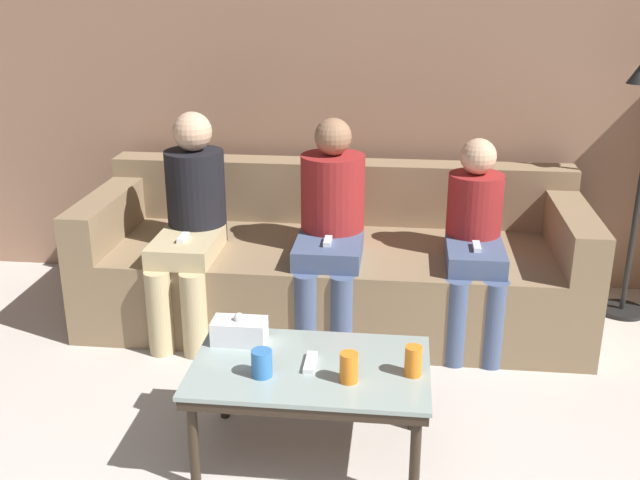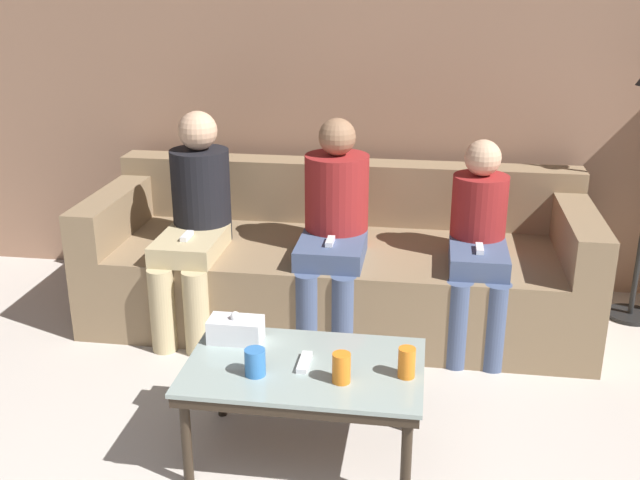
{
  "view_description": "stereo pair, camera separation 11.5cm",
  "coord_description": "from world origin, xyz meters",
  "px_view_note": "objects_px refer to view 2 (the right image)",
  "views": [
    {
      "loc": [
        0.36,
        -0.69,
        1.87
      ],
      "look_at": [
        0.0,
        2.49,
        0.7
      ],
      "focal_mm": 42.0,
      "sensor_mm": 36.0,
      "label": 1
    },
    {
      "loc": [
        0.47,
        -0.68,
        1.87
      ],
      "look_at": [
        0.0,
        2.49,
        0.7
      ],
      "focal_mm": 42.0,
      "sensor_mm": 36.0,
      "label": 2
    }
  ],
  "objects_px": {
    "coffee_table": "(304,374)",
    "cup_near_right": "(407,363)",
    "cup_near_left": "(341,368)",
    "couch": "(338,265)",
    "cup_far_center": "(255,362)",
    "seated_person_left_end": "(196,216)",
    "game_remote": "(304,362)",
    "seated_person_mid_left": "(334,222)",
    "seated_person_mid_right": "(478,241)",
    "tissue_box": "(236,330)"
  },
  "relations": [
    {
      "from": "coffee_table",
      "to": "game_remote",
      "type": "distance_m",
      "value": 0.05
    },
    {
      "from": "tissue_box",
      "to": "game_remote",
      "type": "bearing_deg",
      "value": -26.09
    },
    {
      "from": "cup_far_center",
      "to": "seated_person_left_end",
      "type": "bearing_deg",
      "value": 116.35
    },
    {
      "from": "cup_far_center",
      "to": "seated_person_mid_left",
      "type": "height_order",
      "value": "seated_person_mid_left"
    },
    {
      "from": "game_remote",
      "to": "seated_person_mid_right",
      "type": "relative_size",
      "value": 0.14
    },
    {
      "from": "cup_far_center",
      "to": "coffee_table",
      "type": "bearing_deg",
      "value": 30.82
    },
    {
      "from": "coffee_table",
      "to": "seated_person_mid_left",
      "type": "height_order",
      "value": "seated_person_mid_left"
    },
    {
      "from": "seated_person_mid_left",
      "to": "couch",
      "type": "bearing_deg",
      "value": 90.0
    },
    {
      "from": "cup_near_left",
      "to": "cup_far_center",
      "type": "relative_size",
      "value": 1.11
    },
    {
      "from": "cup_far_center",
      "to": "game_remote",
      "type": "distance_m",
      "value": 0.2
    },
    {
      "from": "cup_near_left",
      "to": "cup_near_right",
      "type": "relative_size",
      "value": 0.98
    },
    {
      "from": "seated_person_left_end",
      "to": "game_remote",
      "type": "bearing_deg",
      "value": -55.33
    },
    {
      "from": "cup_far_center",
      "to": "tissue_box",
      "type": "xyz_separation_m",
      "value": [
        -0.14,
        0.25,
        -0.0
      ]
    },
    {
      "from": "seated_person_mid_right",
      "to": "game_remote",
      "type": "bearing_deg",
      "value": -122.33
    },
    {
      "from": "seated_person_mid_right",
      "to": "cup_near_right",
      "type": "bearing_deg",
      "value": -105.24
    },
    {
      "from": "tissue_box",
      "to": "cup_near_right",
      "type": "bearing_deg",
      "value": -14.65
    },
    {
      "from": "cup_near_right",
      "to": "cup_far_center",
      "type": "xyz_separation_m",
      "value": [
        -0.57,
        -0.07,
        -0.01
      ]
    },
    {
      "from": "cup_near_right",
      "to": "tissue_box",
      "type": "height_order",
      "value": "tissue_box"
    },
    {
      "from": "cup_near_right",
      "to": "game_remote",
      "type": "xyz_separation_m",
      "value": [
        -0.39,
        0.03,
        -0.05
      ]
    },
    {
      "from": "seated_person_mid_left",
      "to": "seated_person_mid_right",
      "type": "height_order",
      "value": "seated_person_mid_left"
    },
    {
      "from": "cup_near_left",
      "to": "cup_far_center",
      "type": "bearing_deg",
      "value": 179.37
    },
    {
      "from": "seated_person_left_end",
      "to": "seated_person_mid_left",
      "type": "xyz_separation_m",
      "value": [
        0.74,
        0.02,
        -0.0
      ]
    },
    {
      "from": "game_remote",
      "to": "seated_person_mid_right",
      "type": "height_order",
      "value": "seated_person_mid_right"
    },
    {
      "from": "seated_person_mid_left",
      "to": "seated_person_mid_right",
      "type": "relative_size",
      "value": 1.08
    },
    {
      "from": "coffee_table",
      "to": "cup_far_center",
      "type": "xyz_separation_m",
      "value": [
        -0.17,
        -0.1,
        0.1
      ]
    },
    {
      "from": "cup_near_left",
      "to": "cup_far_center",
      "type": "height_order",
      "value": "cup_near_left"
    },
    {
      "from": "game_remote",
      "to": "seated_person_mid_left",
      "type": "height_order",
      "value": "seated_person_mid_left"
    },
    {
      "from": "seated_person_mid_left",
      "to": "seated_person_mid_right",
      "type": "bearing_deg",
      "value": -2.06
    },
    {
      "from": "coffee_table",
      "to": "cup_near_left",
      "type": "height_order",
      "value": "cup_near_left"
    },
    {
      "from": "couch",
      "to": "coffee_table",
      "type": "bearing_deg",
      "value": -88.49
    },
    {
      "from": "cup_far_center",
      "to": "seated_person_mid_left",
      "type": "xyz_separation_m",
      "value": [
        0.14,
        1.25,
        0.15
      ]
    },
    {
      "from": "tissue_box",
      "to": "seated_person_mid_left",
      "type": "height_order",
      "value": "seated_person_mid_left"
    },
    {
      "from": "coffee_table",
      "to": "cup_near_right",
      "type": "distance_m",
      "value": 0.41
    },
    {
      "from": "tissue_box",
      "to": "seated_person_mid_right",
      "type": "bearing_deg",
      "value": 43.43
    },
    {
      "from": "cup_near_right",
      "to": "cup_far_center",
      "type": "distance_m",
      "value": 0.57
    },
    {
      "from": "couch",
      "to": "cup_near_right",
      "type": "relative_size",
      "value": 22.61
    },
    {
      "from": "couch",
      "to": "seated_person_left_end",
      "type": "xyz_separation_m",
      "value": [
        -0.74,
        -0.22,
        0.33
      ]
    },
    {
      "from": "couch",
      "to": "seated_person_left_end",
      "type": "bearing_deg",
      "value": -163.59
    },
    {
      "from": "couch",
      "to": "cup_near_right",
      "type": "xyz_separation_m",
      "value": [
        0.43,
        -1.38,
        0.18
      ]
    },
    {
      "from": "game_remote",
      "to": "seated_person_left_end",
      "type": "xyz_separation_m",
      "value": [
        -0.78,
        1.13,
        0.19
      ]
    },
    {
      "from": "cup_near_left",
      "to": "seated_person_left_end",
      "type": "xyz_separation_m",
      "value": [
        -0.94,
        1.23,
        0.15
      ]
    },
    {
      "from": "couch",
      "to": "cup_near_left",
      "type": "bearing_deg",
      "value": -82.43
    },
    {
      "from": "seated_person_mid_right",
      "to": "seated_person_mid_left",
      "type": "bearing_deg",
      "value": 177.94
    },
    {
      "from": "cup_near_left",
      "to": "tissue_box",
      "type": "distance_m",
      "value": 0.54
    },
    {
      "from": "cup_far_center",
      "to": "seated_person_left_end",
      "type": "distance_m",
      "value": 1.38
    },
    {
      "from": "couch",
      "to": "cup_far_center",
      "type": "height_order",
      "value": "couch"
    },
    {
      "from": "coffee_table",
      "to": "cup_far_center",
      "type": "relative_size",
      "value": 8.75
    },
    {
      "from": "cup_far_center",
      "to": "game_remote",
      "type": "bearing_deg",
      "value": 30.82
    },
    {
      "from": "seated_person_left_end",
      "to": "coffee_table",
      "type": "bearing_deg",
      "value": -55.33
    },
    {
      "from": "cup_far_center",
      "to": "seated_person_mid_right",
      "type": "relative_size",
      "value": 0.1
    }
  ]
}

